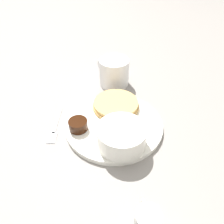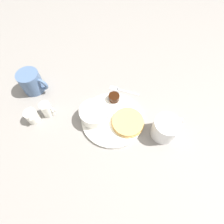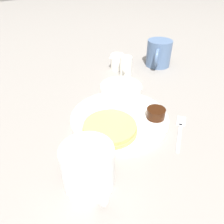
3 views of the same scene
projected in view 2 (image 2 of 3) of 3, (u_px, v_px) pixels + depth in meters
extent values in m
plane|color=gray|center=(113.00, 119.00, 0.68)|extent=(4.00, 4.00, 0.00)
cylinder|color=white|center=(113.00, 119.00, 0.67)|extent=(0.24, 0.24, 0.01)
cylinder|color=tan|center=(128.00, 123.00, 0.65)|extent=(0.12, 0.12, 0.01)
cylinder|color=tan|center=(128.00, 122.00, 0.64)|extent=(0.12, 0.12, 0.01)
cylinder|color=white|center=(94.00, 114.00, 0.65)|extent=(0.11, 0.11, 0.05)
cylinder|color=white|center=(94.00, 111.00, 0.63)|extent=(0.09, 0.09, 0.01)
cylinder|color=black|center=(114.00, 97.00, 0.70)|extent=(0.05, 0.05, 0.02)
cylinder|color=white|center=(91.00, 112.00, 0.67)|extent=(0.05, 0.05, 0.02)
sphere|color=white|center=(90.00, 110.00, 0.66)|extent=(0.03, 0.03, 0.03)
cylinder|color=white|center=(165.00, 128.00, 0.61)|extent=(0.09, 0.09, 0.08)
torus|color=white|center=(176.00, 123.00, 0.62)|extent=(0.02, 0.06, 0.06)
cylinder|color=white|center=(47.00, 109.00, 0.66)|extent=(0.04, 0.04, 0.06)
torus|color=white|center=(52.00, 110.00, 0.66)|extent=(0.03, 0.03, 0.03)
cone|color=white|center=(40.00, 105.00, 0.64)|extent=(0.01, 0.01, 0.01)
cylinder|color=white|center=(32.00, 116.00, 0.65)|extent=(0.05, 0.05, 0.05)
torus|color=white|center=(31.00, 111.00, 0.66)|extent=(0.03, 0.01, 0.03)
cone|color=white|center=(30.00, 118.00, 0.63)|extent=(0.02, 0.02, 0.01)
cube|color=silver|center=(128.00, 92.00, 0.74)|extent=(0.08, 0.07, 0.00)
cube|color=silver|center=(114.00, 88.00, 0.75)|extent=(0.04, 0.04, 0.00)
cylinder|color=slate|center=(31.00, 82.00, 0.71)|extent=(0.09, 0.09, 0.09)
torus|color=slate|center=(41.00, 84.00, 0.71)|extent=(0.06, 0.05, 0.06)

